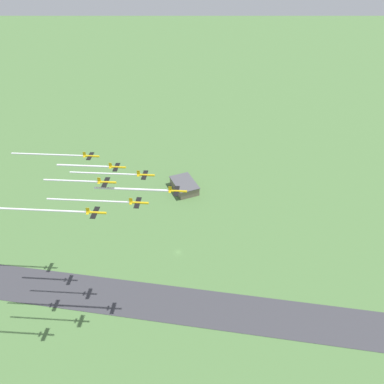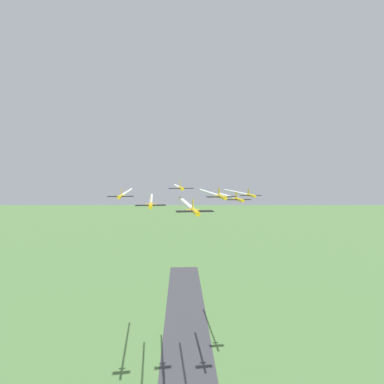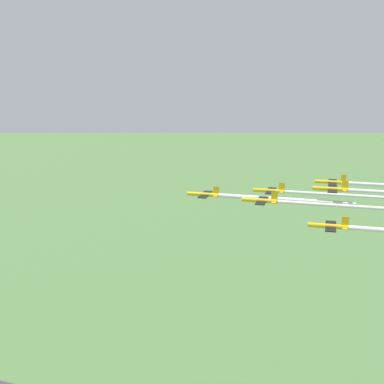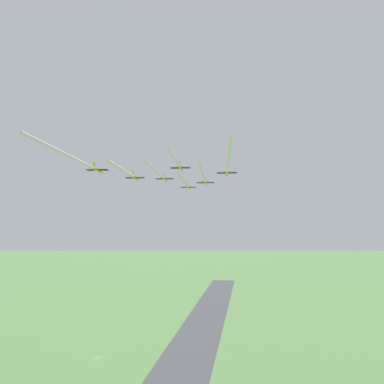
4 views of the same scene
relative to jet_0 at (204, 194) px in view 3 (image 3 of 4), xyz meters
name	(u,v)px [view 3 (image 3 of 4)]	position (x,y,z in m)	size (l,w,h in m)	color
jet_0	(204,194)	(0.00, 0.00, 0.00)	(9.13, 9.34, 3.22)	gold
jet_1	(261,200)	(-17.70, -11.34, 2.05)	(9.13, 9.34, 3.22)	gold
jet_2	(270,191)	(1.31, -20.98, -0.26)	(9.13, 9.34, 3.22)	gold
jet_3	(330,226)	(-35.41, -22.68, -0.42)	(9.13, 9.34, 3.22)	gold
jet_4	(332,189)	(-16.40, -32.32, 3.87)	(9.13, 9.34, 3.22)	gold
jet_5	(332,182)	(2.62, -41.97, 1.15)	(9.13, 9.34, 3.22)	gold
smoke_trail_0	(285,200)	(-10.72, -21.13, -0.05)	(18.56, 34.96, 1.25)	white
smoke_trail_1	(349,206)	(-27.99, -31.62, 2.01)	(17.41, 33.13, 0.92)	white
smoke_trail_2	(356,196)	(-10.09, -43.44, -0.31)	(19.64, 37.49, 0.94)	white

